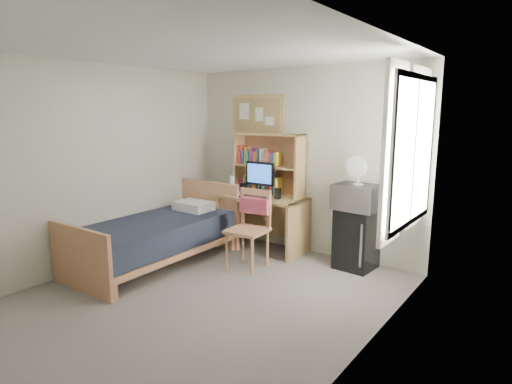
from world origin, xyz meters
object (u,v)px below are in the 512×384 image
Objects in this scene: monitor at (260,180)px; speaker_left at (243,189)px; bulletin_board at (257,116)px; desk at (262,223)px; desk_fan at (359,172)px; speaker_right at (278,193)px; bed at (155,242)px; mini_fridge at (356,239)px; desk_chair at (247,230)px; microwave at (358,197)px.

monitor is 0.34m from speaker_left.
bulletin_board is at bearing 129.78° from monitor.
desk is 1.67m from desk_fan.
speaker_right is (0.30, 0.00, -0.17)m from monitor.
bulletin_board is at bearing 73.42° from bed.
mini_fridge is at bearing 6.54° from speaker_right.
mini_fridge is 4.81× the size of speaker_right.
desk_chair is at bearing -139.71° from desk_fan.
desk_fan is at bearing 1.98° from desk.
desk is 0.83m from desk_chair.
mini_fridge is at bearing 5.17° from monitor.
desk_fan reaches higher than desk.
speaker_right reaches higher than desk.
speaker_right is 1.19m from desk_fan.
desk is 2.32× the size of microwave.
microwave is (1.42, 0.12, -0.10)m from monitor.
desk_chair reaches higher than speaker_right.
bed is 13.19× the size of speaker_right.
microwave is (1.42, 0.06, 0.54)m from desk.
desk_fan is (0.00, 0.00, 0.32)m from microwave.
monitor is at bearing -180.00° from speaker_right.
bulletin_board is 2.02m from microwave.
monitor is (-0.30, 0.70, 0.53)m from desk_chair.
microwave is (1.72, 0.12, 0.06)m from speaker_left.
bulletin_board is at bearing 148.24° from speaker_right.
desk is 7.84× the size of speaker_right.
speaker_right is 1.13m from microwave.
monitor is at bearing -49.89° from bulletin_board.
bulletin_board is 5.51× the size of speaker_left.
desk_fan is (1.42, 0.06, 0.86)m from desk.
microwave is at bearing 4.38° from monitor.
desk_fan reaches higher than bed.
mini_fridge is at bearing -7.95° from bulletin_board.
mini_fridge is 0.36× the size of bed.
desk is 1.56m from bed.
microwave is at bearing 1.98° from desk.
speaker_right is (-0.00, 0.71, 0.36)m from desk_chair.
desk_chair is 3.16× the size of desk_fan.
desk is 0.59× the size of bed.
monitor reaches higher than speaker_left.
mini_fridge is 2.63m from bed.
speaker_right is at bearing -11.31° from desk.
speaker_left is 1.05× the size of speaker_right.
bed is at bearing -130.48° from speaker_right.
mini_fridge is 1.23m from speaker_right.
desk_fan is at bearing 0.00° from microwave.
monitor is at bearing -90.00° from desk.
desk_chair is at bearing -60.06° from bulletin_board.
mini_fridge is at bearing 4.28° from speaker_left.
speaker_right is at bearing 85.30° from desk_chair.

